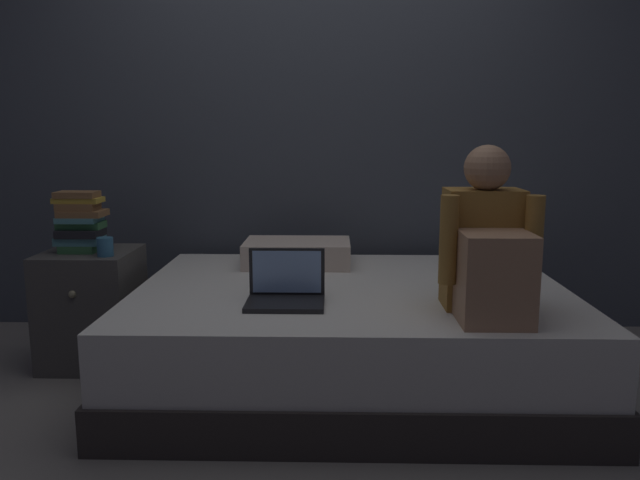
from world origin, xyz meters
The scene contains 9 objects.
ground_plane centered at (0.00, 0.00, 0.00)m, with size 8.00×8.00×0.00m, color gray.
wall_back centered at (0.00, 1.20, 1.35)m, with size 5.60×0.10×2.70m, color #424751.
bed centered at (0.20, 0.30, 0.23)m, with size 2.00×1.50×0.46m.
nightstand centered at (-1.10, 0.50, 0.29)m, with size 0.44×0.46×0.58m.
person_sitting centered at (0.72, -0.12, 0.71)m, with size 0.39×0.44×0.66m.
laptop centered at (-0.08, 0.00, 0.52)m, with size 0.32×0.23×0.22m.
pillow centered at (-0.08, 0.75, 0.53)m, with size 0.56×0.36×0.13m, color beige.
book_stack centered at (-1.13, 0.48, 0.73)m, with size 0.24×0.16×0.30m.
mug centered at (-0.97, 0.38, 0.62)m, with size 0.08×0.08×0.09m, color teal.
Camera 1 is at (0.12, -2.48, 1.17)m, focal length 34.61 mm.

